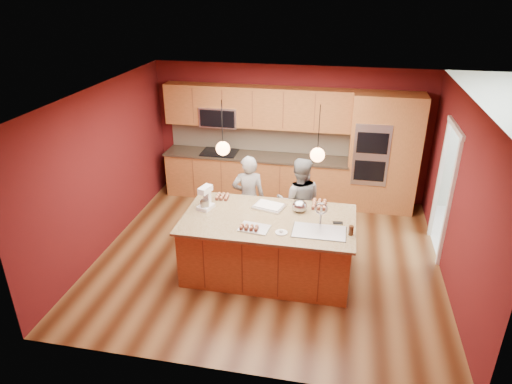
% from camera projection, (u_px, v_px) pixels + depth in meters
% --- Properties ---
extents(floor, '(5.50, 5.50, 0.00)m').
position_uv_depth(floor, '(268.00, 256.00, 7.57)').
color(floor, '#44220F').
rests_on(floor, ground).
extents(ceiling, '(5.50, 5.50, 0.00)m').
position_uv_depth(ceiling, '(270.00, 95.00, 6.42)').
color(ceiling, white).
rests_on(ceiling, ground).
extents(wall_back, '(5.50, 0.00, 5.50)m').
position_uv_depth(wall_back, '(290.00, 133.00, 9.22)').
color(wall_back, '#531213').
rests_on(wall_back, ground).
extents(wall_front, '(5.50, 0.00, 5.50)m').
position_uv_depth(wall_front, '(229.00, 277.00, 4.78)').
color(wall_front, '#531213').
rests_on(wall_front, ground).
extents(wall_left, '(0.00, 5.00, 5.00)m').
position_uv_depth(wall_left, '(104.00, 169.00, 7.48)').
color(wall_left, '#531213').
rests_on(wall_left, ground).
extents(wall_right, '(0.00, 5.00, 5.00)m').
position_uv_depth(wall_right, '(458.00, 197.00, 6.52)').
color(wall_right, '#531213').
rests_on(wall_right, ground).
extents(cabinet_run, '(3.74, 0.64, 2.30)m').
position_uv_depth(cabinet_run, '(255.00, 152.00, 9.27)').
color(cabinet_run, brown).
rests_on(cabinet_run, floor).
extents(oven_column, '(1.30, 0.62, 2.30)m').
position_uv_depth(oven_column, '(383.00, 154.00, 8.71)').
color(oven_column, brown).
rests_on(oven_column, floor).
extents(doorway_trim, '(0.08, 1.11, 2.20)m').
position_uv_depth(doorway_trim, '(444.00, 193.00, 7.36)').
color(doorway_trim, silver).
rests_on(doorway_trim, wall_right).
extents(pendant_left, '(0.20, 0.20, 0.80)m').
position_uv_depth(pendant_left, '(223.00, 148.00, 6.46)').
color(pendant_left, black).
rests_on(pendant_left, ceiling).
extents(pendant_right, '(0.20, 0.20, 0.80)m').
position_uv_depth(pendant_right, '(317.00, 155.00, 6.22)').
color(pendant_right, black).
rests_on(pendant_right, ceiling).
extents(island, '(2.57, 1.44, 1.32)m').
position_uv_depth(island, '(269.00, 245.00, 6.98)').
color(island, brown).
rests_on(island, floor).
extents(person_left, '(0.63, 0.49, 1.54)m').
position_uv_depth(person_left, '(248.00, 198.00, 7.82)').
color(person_left, black).
rests_on(person_left, floor).
extents(person_right, '(0.82, 0.67, 1.56)m').
position_uv_depth(person_right, '(299.00, 202.00, 7.66)').
color(person_right, gray).
rests_on(person_right, floor).
extents(stand_mixer, '(0.25, 0.30, 0.36)m').
position_uv_depth(stand_mixer, '(206.00, 199.00, 7.03)').
color(stand_mixer, white).
rests_on(stand_mixer, island).
extents(sheet_cake, '(0.53, 0.45, 0.05)m').
position_uv_depth(sheet_cake, '(269.00, 206.00, 7.11)').
color(sheet_cake, silver).
rests_on(sheet_cake, island).
extents(cooling_rack, '(0.46, 0.35, 0.02)m').
position_uv_depth(cooling_rack, '(254.00, 228.00, 6.50)').
color(cooling_rack, silver).
rests_on(cooling_rack, island).
extents(mixing_bowl, '(0.23, 0.23, 0.20)m').
position_uv_depth(mixing_bowl, '(300.00, 206.00, 6.96)').
color(mixing_bowl, '#AAAEB1').
rests_on(mixing_bowl, island).
extents(plate, '(0.18, 0.18, 0.01)m').
position_uv_depth(plate, '(281.00, 232.00, 6.40)').
color(plate, silver).
rests_on(plate, island).
extents(tumbler, '(0.07, 0.07, 0.14)m').
position_uv_depth(tumbler, '(351.00, 230.00, 6.33)').
color(tumbler, '#351C0E').
rests_on(tumbler, island).
extents(phone, '(0.15, 0.09, 0.01)m').
position_uv_depth(phone, '(338.00, 223.00, 6.66)').
color(phone, black).
rests_on(phone, island).
extents(cupcakes_left, '(0.22, 0.22, 0.07)m').
position_uv_depth(cupcakes_left, '(222.00, 196.00, 7.40)').
color(cupcakes_left, '#BB7750').
rests_on(cupcakes_left, island).
extents(cupcakes_rack, '(0.28, 0.14, 0.06)m').
position_uv_depth(cupcakes_rack, '(249.00, 227.00, 6.45)').
color(cupcakes_rack, '#BB7750').
rests_on(cupcakes_rack, island).
extents(cupcakes_right, '(0.24, 0.32, 0.07)m').
position_uv_depth(cupcakes_right, '(319.00, 204.00, 7.14)').
color(cupcakes_right, '#BB7750').
rests_on(cupcakes_right, island).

